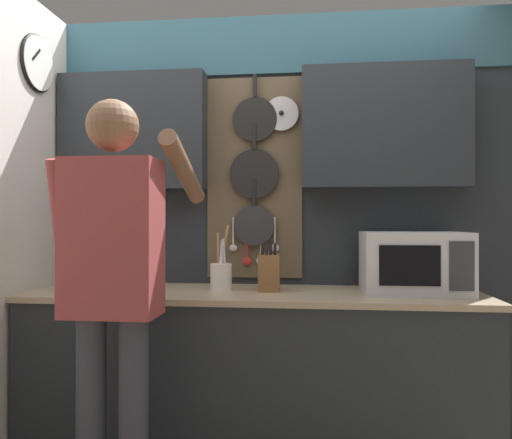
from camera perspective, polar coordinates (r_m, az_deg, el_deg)
base_cabinet_counter at (r=2.71m, az=-0.32°, el=-17.56°), size 2.34×0.64×0.88m
back_wall_unit at (r=2.88m, az=0.39°, el=4.26°), size 2.91×0.20×2.44m
microwave at (r=2.67m, az=17.57°, el=-4.70°), size 0.51×0.39×0.31m
knife_block at (r=2.64m, az=1.52°, el=-6.02°), size 0.12×0.15×0.27m
utensil_crock at (r=2.67m, az=-4.00°, el=-6.30°), size 0.11×0.11×0.35m
person at (r=2.14m, az=-15.97°, el=-5.55°), size 0.54×0.65×1.75m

